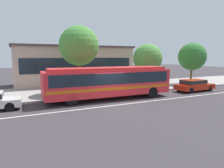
{
  "coord_description": "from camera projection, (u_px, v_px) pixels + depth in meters",
  "views": [
    {
      "loc": [
        -6.92,
        -14.44,
        3.8
      ],
      "look_at": [
        0.84,
        1.79,
        1.3
      ],
      "focal_mm": 32.07,
      "sensor_mm": 36.0,
      "label": 1
    }
  ],
  "objects": [
    {
      "name": "pedestrian_waiting_near_sign",
      "position": [
        60.0,
        85.0,
        18.53
      ],
      "size": [
        0.38,
        0.38,
        1.7
      ],
      "color": "navy",
      "rests_on": "sidewalk_slab"
    },
    {
      "name": "ground_plane",
      "position": [
        112.0,
        103.0,
        16.39
      ],
      "size": [
        120.0,
        120.0,
        0.0
      ],
      "primitive_type": "plane",
      "color": "#3A3439"
    },
    {
      "name": "transit_bus",
      "position": [
        109.0,
        81.0,
        17.76
      ],
      "size": [
        11.44,
        2.82,
        2.83
      ],
      "color": "red",
      "rests_on": "ground_plane"
    },
    {
      "name": "station_building",
      "position": [
        74.0,
        65.0,
        27.32
      ],
      "size": [
        15.43,
        6.55,
        5.16
      ],
      "color": "tan",
      "rests_on": "ground_plane"
    },
    {
      "name": "street_tree_mid_block",
      "position": [
        148.0,
        59.0,
        23.4
      ],
      "size": [
        3.41,
        3.41,
        5.13
      ],
      "color": "brown",
      "rests_on": "sidewalk_slab"
    },
    {
      "name": "street_tree_near_stop",
      "position": [
        79.0,
        46.0,
        19.97
      ],
      "size": [
        3.98,
        3.98,
        6.71
      ],
      "color": "brown",
      "rests_on": "sidewalk_slab"
    },
    {
      "name": "pedestrian_walking_along_curb",
      "position": [
        49.0,
        86.0,
        18.3
      ],
      "size": [
        0.48,
        0.48,
        1.7
      ],
      "color": "#39302D",
      "rests_on": "sidewalk_slab"
    },
    {
      "name": "sidewalk_slab",
      "position": [
        86.0,
        90.0,
        22.55
      ],
      "size": [
        60.0,
        8.0,
        0.12
      ],
      "primitive_type": "cube",
      "color": "#9F9490",
      "rests_on": "ground_plane"
    },
    {
      "name": "lane_stripe_center",
      "position": [
        117.0,
        105.0,
        15.67
      ],
      "size": [
        56.0,
        0.16,
        0.01
      ],
      "primitive_type": "cube",
      "color": "silver",
      "rests_on": "ground_plane"
    },
    {
      "name": "street_tree_far_end",
      "position": [
        192.0,
        57.0,
        26.36
      ],
      "size": [
        3.62,
        3.62,
        5.45
      ],
      "color": "brown",
      "rests_on": "sidewalk_slab"
    },
    {
      "name": "sedan_far_ahead",
      "position": [
        194.0,
        85.0,
        21.8
      ],
      "size": [
        4.42,
        1.89,
        1.29
      ],
      "color": "#B52512",
      "rests_on": "ground_plane"
    },
    {
      "name": "bus_stop_sign",
      "position": [
        129.0,
        76.0,
        20.66
      ],
      "size": [
        0.14,
        0.44,
        2.66
      ],
      "color": "gray",
      "rests_on": "sidewalk_slab"
    }
  ]
}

